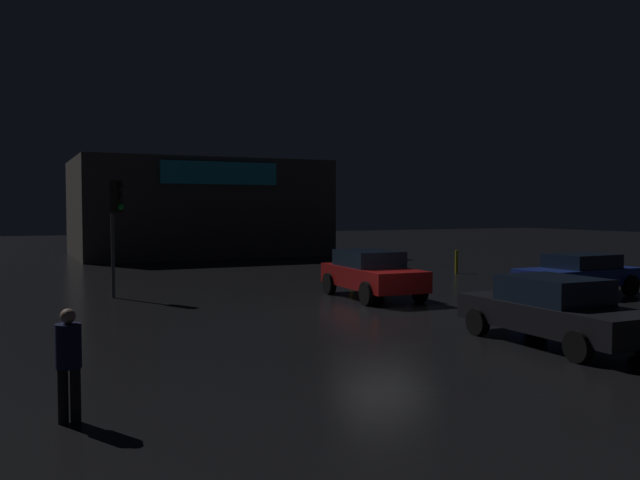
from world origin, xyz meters
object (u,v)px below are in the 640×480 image
(car_far, at_px, (579,273))
(pedestrian, at_px, (69,357))
(traffic_signal_opposite, at_px, (116,210))
(store_building, at_px, (196,208))
(car_near, at_px, (371,273))
(car_crossing, at_px, (554,310))

(car_far, bearing_deg, pedestrian, -157.12)
(traffic_signal_opposite, relative_size, car_far, 0.87)
(store_building, xyz_separation_m, car_near, (-0.13, -22.42, -2.08))
(car_far, height_order, car_crossing, car_crossing)
(traffic_signal_opposite, bearing_deg, car_crossing, -57.41)
(store_building, xyz_separation_m, car_far, (6.48, -24.73, -2.16))
(traffic_signal_opposite, bearing_deg, pedestrian, -100.90)
(traffic_signal_opposite, height_order, pedestrian, traffic_signal_opposite)
(car_crossing, relative_size, pedestrian, 2.92)
(store_building, distance_m, car_far, 25.66)
(traffic_signal_opposite, distance_m, pedestrian, 13.08)
(car_near, height_order, car_far, car_near)
(store_building, xyz_separation_m, pedestrian, (-10.03, -31.70, -1.99))
(store_building, relative_size, car_near, 3.32)
(store_building, height_order, car_crossing, store_building)
(car_near, bearing_deg, traffic_signal_opposite, 155.33)
(store_building, distance_m, car_near, 22.52)
(car_near, xyz_separation_m, pedestrian, (-9.89, -9.28, 0.09))
(traffic_signal_opposite, bearing_deg, car_far, -22.18)
(traffic_signal_opposite, distance_m, car_near, 8.45)
(car_far, xyz_separation_m, car_crossing, (-6.72, -5.75, -0.00))
(car_near, height_order, pedestrian, pedestrian)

